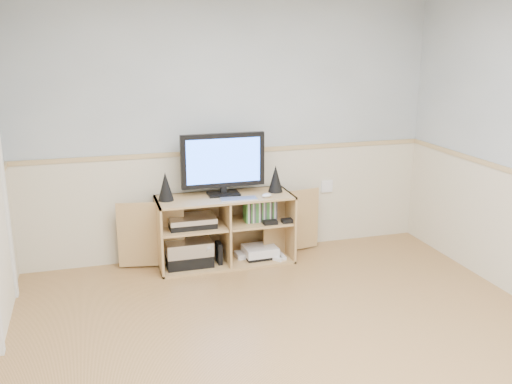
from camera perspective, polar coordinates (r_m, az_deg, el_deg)
The scene contains 11 objects.
room at distance 3.42m, azimuth 5.11°, elevation 0.66°, with size 4.04×4.54×2.54m.
media_cabinet at distance 5.41m, azimuth -3.23°, elevation -3.52°, with size 1.97×0.47×0.65m.
monitor at distance 5.24m, azimuth -3.32°, elevation 3.00°, with size 0.78×0.18×0.58m.
speaker_left at distance 5.16m, azimuth -9.04°, elevation 0.56°, with size 0.14×0.14×0.26m, color black.
speaker_right at distance 5.38m, azimuth 1.97°, elevation 1.34°, with size 0.14×0.14×0.26m, color black.
keyboard at distance 5.16m, azimuth -1.74°, elevation -0.69°, with size 0.33×0.13×0.01m, color silver.
mouse at distance 5.22m, azimuth 1.09°, elevation -0.34°, with size 0.10×0.06×0.04m, color white.
av_components at distance 5.34m, azimuth -6.61°, elevation -5.18°, with size 0.51×0.32×0.47m.
game_consoles at distance 5.52m, azimuth 0.26°, elevation -6.01°, with size 0.45×0.30×0.11m.
game_cases at distance 5.38m, azimuth 0.40°, elevation -1.91°, with size 0.30×0.14×0.19m, color #3F8C3F.
wall_outlet at distance 5.85m, azimuth 7.07°, elevation 0.57°, with size 0.12×0.03×0.12m, color white.
Camera 1 is at (-1.29, -2.95, 2.08)m, focal length 40.00 mm.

